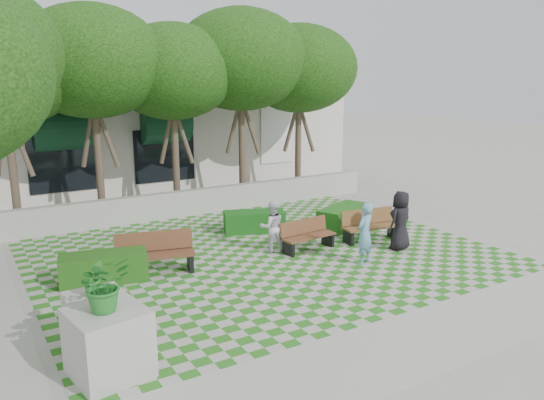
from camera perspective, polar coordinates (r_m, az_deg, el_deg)
ground at (r=13.92m, az=1.45°, el=-7.06°), size 90.00×90.00×0.00m
lawn at (r=14.72m, az=-0.66°, el=-5.90°), size 12.00×12.00×0.00m
sidewalk_south at (r=10.60m, az=15.75°, el=-14.26°), size 16.00×2.00×0.01m
retaining_wall at (r=19.09m, az=-8.64°, el=-0.24°), size 15.00×0.36×0.90m
bench_east at (r=16.14m, az=10.53°, el=-2.76°), size 1.85×0.85×0.94m
bench_mid at (r=15.06m, az=3.81°, el=-3.84°), size 1.69×0.70×0.86m
bench_west at (r=13.59m, az=-12.49°, el=-5.69°), size 2.03×1.09×1.02m
hedge_east at (r=17.39m, az=7.55°, el=-1.84°), size 2.16×1.53×0.70m
hedge_midright at (r=16.80m, az=-1.92°, el=-2.34°), size 2.03×1.37×0.66m
hedge_west at (r=13.39m, az=-17.65°, el=-6.93°), size 2.13×1.18×0.70m
planter_front at (r=9.20m, az=-17.29°, el=-13.06°), size 1.31×1.31×2.03m
planter_back at (r=10.27m, az=-18.34°, el=-11.99°), size 1.02×1.02×1.65m
person_blue at (r=14.02m, az=9.93°, el=-3.57°), size 0.70×0.58×1.65m
person_dark at (r=15.37m, az=13.64°, el=-2.17°), size 0.91×0.68×1.69m
person_white at (r=14.79m, az=-0.02°, el=-2.89°), size 0.82×0.71×1.45m
tree_row at (r=17.73m, az=-14.57°, el=13.91°), size 17.70×13.40×7.41m
building at (r=26.41m, az=-13.60°, el=7.75°), size 18.00×8.92×5.15m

